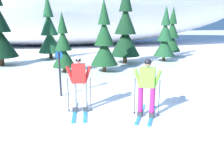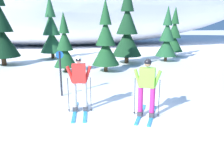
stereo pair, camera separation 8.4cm
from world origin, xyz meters
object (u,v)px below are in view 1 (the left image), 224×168
Objects in this scene: skier_red_jacket at (79,83)px; trail_marker_post at (60,71)px; pine_tree_center at (104,42)px; skier_lime_jacket at (147,87)px; pine_tree_right at (165,39)px; pine_tree_left at (49,32)px; pine_tree_center_right at (125,31)px; pine_tree_far_right at (172,36)px; pine_tree_center_left at (63,48)px.

trail_marker_post is (-0.58, 1.71, 0.03)m from skier_red_jacket.
skier_lime_jacket is at bearing -89.77° from pine_tree_center.
skier_red_jacket is 10.64m from pine_tree_right.
skier_red_jacket is 0.38× the size of pine_tree_left.
pine_tree_center_right is 5.18m from pine_tree_far_right.
skier_red_jacket is 0.34× the size of pine_tree_center_right.
pine_tree_left is at bearing 99.59° from pine_tree_center_left.
pine_tree_right is at bearing 2.57° from pine_tree_center_right.
pine_tree_center_left is (-2.25, 6.84, 0.45)m from skier_lime_jacket.
pine_tree_far_right is (6.43, 11.35, 0.71)m from skier_lime_jacket.
skier_red_jacket reaches higher than skier_lime_jacket.
pine_tree_far_right reaches higher than skier_red_jacket.
pine_tree_far_right is (1.66, 2.24, 0.04)m from pine_tree_right.
pine_tree_left is at bearing 175.01° from pine_tree_far_right.
pine_tree_center_right is 3.01× the size of trail_marker_post.
pine_tree_right is (7.02, 2.27, 0.22)m from pine_tree_center_left.
pine_tree_center_right is 7.84m from trail_marker_post.
pine_tree_left is 1.20× the size of pine_tree_far_right.
pine_tree_center_left is 2.26m from pine_tree_center.
skier_lime_jacket is 0.37× the size of pine_tree_left.
pine_tree_center is 1.01× the size of pine_tree_far_right.
pine_tree_right is 2.22× the size of trail_marker_post.
pine_tree_center is at bearing -127.91° from pine_tree_center_right.
pine_tree_far_right is 2.28× the size of trail_marker_post.
pine_tree_center_right is at bearing 52.09° from pine_tree_center.
pine_tree_left is 9.63m from pine_tree_far_right.
skier_lime_jacket is at bearing -119.53° from pine_tree_far_right.
trail_marker_post is (0.68, -9.63, -0.99)m from pine_tree_left.
skier_lime_jacket is (1.90, -0.85, -0.00)m from skier_red_jacket.
pine_tree_far_right is at bearing -4.99° from pine_tree_left.
pine_tree_center reaches higher than skier_lime_jacket.
pine_tree_center_left is 0.86× the size of pine_tree_right.
pine_tree_far_right is at bearing 60.47° from skier_lime_jacket.
pine_tree_center_left is 0.64× the size of pine_tree_center_right.
pine_tree_left is 8.51m from pine_tree_right.
skier_lime_jacket is 7.21m from pine_tree_center_left.
pine_tree_far_right is at bearing 27.41° from pine_tree_center_right.
pine_tree_center_right is (1.88, 2.42, 0.51)m from pine_tree_center.
skier_red_jacket is at bearing -71.36° from trail_marker_post.
skier_red_jacket is 1.81m from trail_marker_post.
pine_tree_center_left is (0.90, -5.35, -0.58)m from pine_tree_left.
pine_tree_left is at bearing 104.51° from skier_lime_jacket.
pine_tree_center reaches higher than skier_red_jacket.
pine_tree_far_right is at bearing 53.42° from pine_tree_right.
skier_lime_jacket is 3.57m from trail_marker_post.
pine_tree_right reaches higher than pine_tree_center_left.
skier_red_jacket is 0.46× the size of pine_tree_far_right.
pine_tree_right is (4.79, 2.55, -0.06)m from pine_tree_center.
pine_tree_center_right reaches higher than pine_tree_center_left.
pine_tree_left is 0.90× the size of pine_tree_center_right.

